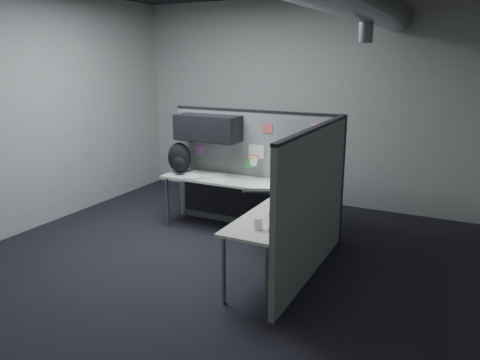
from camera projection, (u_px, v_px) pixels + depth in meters
The scene contains 12 objects.
room at pixel (259, 79), 4.66m from camera, with size 5.62×5.62×3.22m.
partition_back at pixel (242, 157), 6.36m from camera, with size 2.44×0.42×1.63m.
partition_right at pixel (313, 203), 4.94m from camera, with size 0.07×2.23×1.63m.
desk at pixel (251, 197), 5.82m from camera, with size 2.31×2.11×0.73m.
monitor at pixel (298, 171), 5.76m from camera, with size 0.51×0.51×0.43m.
keyboard at pixel (261, 192), 5.59m from camera, with size 0.47×0.35×0.04m.
mouse at pixel (289, 202), 5.21m from camera, with size 0.25×0.25×0.04m.
phone at pixel (278, 216), 4.68m from camera, with size 0.24×0.25×0.09m.
bottles at pixel (274, 229), 4.35m from camera, with size 0.12×0.14×0.07m.
cup at pixel (258, 224), 4.41m from camera, with size 0.08×0.08×0.11m, color white.
papers at pixel (203, 175), 6.40m from camera, with size 0.73×0.49×0.02m.
backpack at pixel (179, 158), 6.52m from camera, with size 0.39×0.35×0.43m.
Camera 1 is at (2.53, -4.34, 2.31)m, focal length 35.00 mm.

